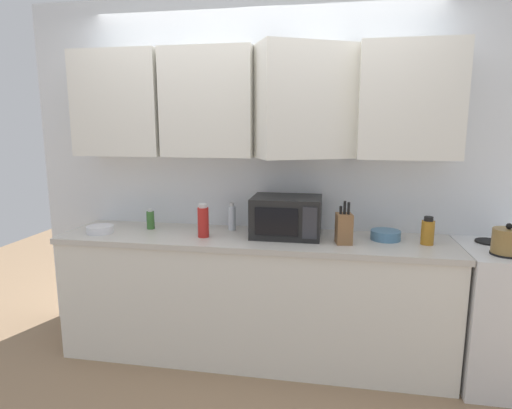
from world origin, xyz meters
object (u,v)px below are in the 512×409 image
at_px(knife_block, 344,228).
at_px(bowl_ceramic_small, 100,229).
at_px(bottle_amber_vinegar, 428,232).
at_px(bottle_red_sauce, 203,221).
at_px(microwave, 286,217).
at_px(bottle_green_oil, 151,220).
at_px(kettle, 507,241).
at_px(bottle_clear_tall, 232,217).
at_px(bowl_mixing_large, 386,235).

relative_size(knife_block, bowl_ceramic_small, 1.51).
relative_size(bottle_amber_vinegar, bottle_red_sauce, 0.79).
bearing_deg(microwave, bottle_green_oil, 178.57).
bearing_deg(kettle, bottle_red_sauce, 177.50).
bearing_deg(bottle_amber_vinegar, bottle_green_oil, 177.70).
relative_size(bottle_clear_tall, bottle_red_sauce, 0.88).
xyz_separation_m(knife_block, bowl_ceramic_small, (-1.74, -0.03, -0.08)).
height_order(kettle, bowl_mixing_large, kettle).
distance_m(bottle_green_oil, bowl_mixing_large, 1.71).
bearing_deg(bottle_amber_vinegar, bottle_clear_tall, 173.25).
bearing_deg(bottle_green_oil, bottle_clear_tall, 7.58).
bearing_deg(bottle_red_sauce, knife_block, 0.19).
bearing_deg(bottle_clear_tall, bowl_mixing_large, -4.68).
relative_size(bottle_clear_tall, bottle_green_oil, 1.35).
bearing_deg(bottle_green_oil, bowl_ceramic_small, -149.36).
bearing_deg(bottle_red_sauce, bowl_mixing_large, 6.82).
xyz_separation_m(kettle, bowl_mixing_large, (-0.68, 0.23, -0.05)).
bearing_deg(microwave, bottle_amber_vinegar, -3.26).
relative_size(knife_block, bottle_amber_vinegar, 1.54).
distance_m(microwave, bottle_clear_tall, 0.44).
height_order(kettle, bottle_red_sauce, bottle_red_sauce).
bearing_deg(kettle, bottle_amber_vinegar, 158.84).
bearing_deg(bowl_mixing_large, bottle_green_oil, 179.71).
relative_size(bottle_clear_tall, bowl_mixing_large, 1.03).
relative_size(kettle, bowl_ceramic_small, 0.97).
relative_size(microwave, knife_block, 1.67).
relative_size(knife_block, bottle_green_oil, 1.88).
relative_size(bottle_red_sauce, bottle_green_oil, 1.54).
xyz_separation_m(microwave, knife_block, (0.39, -0.13, -0.04)).
distance_m(bowl_ceramic_small, bowl_mixing_large, 2.03).
bearing_deg(bottle_amber_vinegar, bottle_red_sauce, -176.99).
bearing_deg(kettle, bowl_mixing_large, 160.96).
relative_size(microwave, bottle_red_sauce, 2.04).
distance_m(knife_block, bottle_red_sauce, 0.96).
xyz_separation_m(microwave, bowl_ceramic_small, (-1.34, -0.16, -0.11)).
xyz_separation_m(bowl_ceramic_small, bowl_mixing_large, (2.02, 0.17, 0.01)).
height_order(bottle_green_oil, bowl_ceramic_small, bottle_green_oil).
relative_size(knife_block, bottle_red_sauce, 1.22).
distance_m(bottle_amber_vinegar, bowl_ceramic_small, 2.28).
bearing_deg(microwave, kettle, -9.07).
bearing_deg(bottle_clear_tall, kettle, -10.32).
bearing_deg(knife_block, kettle, -5.19).
xyz_separation_m(kettle, bottle_clear_tall, (-1.78, 0.32, 0.01)).
bearing_deg(bottle_clear_tall, bottle_red_sauce, -121.86).
xyz_separation_m(bottle_amber_vinegar, bowl_mixing_large, (-0.26, 0.07, -0.05)).
relative_size(kettle, bottle_green_oil, 1.21).
xyz_separation_m(bottle_amber_vinegar, bottle_green_oil, (-1.97, 0.08, -0.02)).
bearing_deg(bowl_mixing_large, microwave, -178.56).
height_order(microwave, bottle_clear_tall, microwave).
distance_m(microwave, bottle_green_oil, 1.03).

